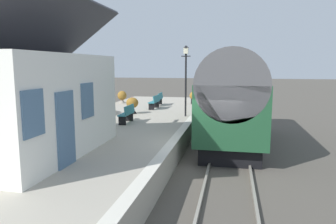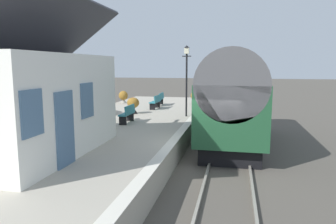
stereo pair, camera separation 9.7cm
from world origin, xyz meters
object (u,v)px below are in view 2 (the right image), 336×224
at_px(station_building, 17,100).
at_px(bench_by_lamp, 160,99).
at_px(train, 232,97).
at_px(planter_by_door, 195,97).
at_px(lamp_post_platform, 187,67).
at_px(bench_near_building, 128,113).
at_px(bench_mid_platform, 156,101).
at_px(planter_corner_building, 133,105).
at_px(planter_edge_far, 123,97).

xyz_separation_m(station_building, bench_by_lamp, (12.86, -1.59, -1.23)).
distance_m(train, bench_by_lamp, 8.32).
xyz_separation_m(station_building, planter_by_door, (14.19, -3.93, -1.19)).
distance_m(bench_by_lamp, lamp_post_platform, 5.56).
xyz_separation_m(station_building, bench_near_building, (5.78, -1.67, -1.23)).
relative_size(bench_mid_platform, bench_by_lamp, 1.00).
height_order(bench_mid_platform, planter_corner_building, planter_corner_building).
bearing_deg(bench_near_building, planter_corner_building, 13.25).
bearing_deg(lamp_post_platform, bench_mid_platform, 42.75).
relative_size(train, planter_edge_far, 9.12).
height_order(bench_mid_platform, bench_near_building, same).
bearing_deg(bench_mid_platform, train, -134.09).
bearing_deg(bench_by_lamp, station_building, 172.95).
distance_m(station_building, bench_by_lamp, 13.02).
distance_m(bench_mid_platform, lamp_post_platform, 4.16).
height_order(station_building, planter_by_door, station_building).
relative_size(station_building, lamp_post_platform, 1.63).
distance_m(bench_by_lamp, planter_by_door, 2.69).
distance_m(planter_corner_building, lamp_post_platform, 3.85).
bearing_deg(planter_corner_building, station_building, 173.69).
xyz_separation_m(train, station_building, (-6.30, 6.63, 0.38)).
relative_size(station_building, planter_by_door, 6.43).
bearing_deg(bench_near_building, station_building, 163.93).
height_order(planter_by_door, planter_edge_far, planter_by_door).
relative_size(bench_near_building, bench_by_lamp, 0.99).
xyz_separation_m(train, planter_by_door, (7.89, 2.70, -0.81)).
bearing_deg(station_building, bench_mid_platform, -9.00).
xyz_separation_m(bench_by_lamp, planter_by_door, (1.33, -2.34, 0.04)).
bearing_deg(planter_by_door, planter_edge_far, 96.58).
height_order(train, lamp_post_platform, lamp_post_platform).
relative_size(bench_mid_platform, bench_near_building, 1.01).
distance_m(planter_edge_far, lamp_post_platform, 7.87).
distance_m(train, bench_near_building, 5.06).
bearing_deg(bench_by_lamp, bench_mid_platform, -175.16).
xyz_separation_m(bench_near_building, planter_edge_far, (7.80, 3.06, 0.01)).
height_order(bench_near_building, planter_by_door, planter_by_door).
xyz_separation_m(bench_by_lamp, planter_edge_far, (0.71, 2.98, 0.01)).
relative_size(station_building, bench_mid_platform, 4.45).
relative_size(train, bench_by_lamp, 5.88).
bearing_deg(lamp_post_platform, bench_by_lamp, 29.95).
height_order(train, bench_mid_platform, train).
relative_size(bench_mid_platform, planter_by_door, 1.44).
height_order(train, planter_edge_far, train).
bearing_deg(bench_near_building, lamp_post_platform, -42.97).
relative_size(bench_near_building, planter_corner_building, 1.37).
xyz_separation_m(station_building, planter_edge_far, (13.58, 1.39, -1.22)).
relative_size(planter_by_door, planter_corner_building, 0.96).
relative_size(station_building, bench_by_lamp, 4.45).
bearing_deg(planter_corner_building, train, -113.41).
height_order(planter_edge_far, planter_corner_building, planter_corner_building).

